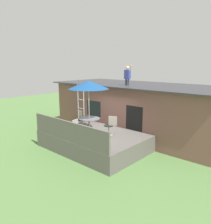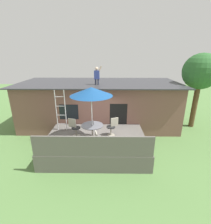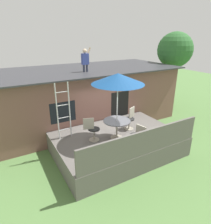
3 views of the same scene
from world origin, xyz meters
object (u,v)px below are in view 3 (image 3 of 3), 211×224
(patio_umbrella, at_px, (118,79))
(backyard_tree, at_px, (175,51))
(patio_chair_left, at_px, (92,129))
(patio_chair_right, at_px, (130,119))
(person_figure, at_px, (85,59))
(patio_chair_near, at_px, (137,136))
(step_ladder, at_px, (63,111))
(patio_table, at_px, (117,124))

(patio_umbrella, height_order, backyard_tree, backyard_tree)
(patio_umbrella, distance_m, patio_chair_left, 2.12)
(patio_chair_right, height_order, backyard_tree, backyard_tree)
(person_figure, relative_size, patio_chair_near, 1.21)
(backyard_tree, bearing_deg, step_ladder, -163.83)
(patio_table, distance_m, step_ladder, 2.08)
(step_ladder, distance_m, patio_chair_left, 1.27)
(backyard_tree, bearing_deg, patio_chair_near, -144.91)
(patio_umbrella, relative_size, step_ladder, 1.15)
(patio_umbrella, relative_size, patio_chair_near, 2.76)
(patio_chair_left, bearing_deg, patio_chair_near, -29.79)
(patio_chair_near, bearing_deg, step_ladder, 31.07)
(patio_chair_right, bearing_deg, patio_table, 0.00)
(patio_chair_left, relative_size, patio_chair_right, 1.00)
(person_figure, distance_m, patio_chair_left, 3.61)
(person_figure, height_order, patio_chair_left, person_figure)
(patio_table, bearing_deg, step_ladder, 149.29)
(person_figure, bearing_deg, patio_umbrella, -91.47)
(patio_table, height_order, patio_chair_right, patio_chair_right)
(patio_umbrella, bearing_deg, patio_chair_left, 161.21)
(person_figure, bearing_deg, step_ladder, -133.71)
(patio_table, distance_m, backyard_tree, 7.67)
(patio_chair_near, relative_size, backyard_tree, 0.19)
(step_ladder, xyz_separation_m, patio_chair_near, (1.97, -2.01, -0.64))
(step_ladder, relative_size, patio_chair_right, 2.39)
(patio_table, bearing_deg, patio_chair_left, 161.21)
(person_figure, distance_m, patio_chair_right, 3.49)
(patio_chair_near, bearing_deg, person_figure, -10.97)
(person_figure, distance_m, backyard_tree, 6.43)
(patio_table, relative_size, backyard_tree, 0.22)
(patio_chair_left, bearing_deg, patio_chair_right, 22.91)
(patio_umbrella, xyz_separation_m, patio_chair_near, (0.23, -0.98, -1.89))
(patio_chair_left, bearing_deg, patio_umbrella, 0.00)
(patio_table, height_order, patio_chair_left, patio_chair_left)
(patio_chair_right, bearing_deg, person_figure, -95.34)
(patio_umbrella, bearing_deg, person_figure, 88.53)
(patio_table, relative_size, patio_chair_right, 1.13)
(step_ladder, distance_m, person_figure, 3.09)
(patio_chair_right, bearing_deg, step_ladder, -37.20)
(patio_umbrella, relative_size, patio_chair_left, 2.76)
(patio_chair_left, relative_size, patio_chair_near, 1.00)
(patio_umbrella, height_order, patio_chair_near, patio_umbrella)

